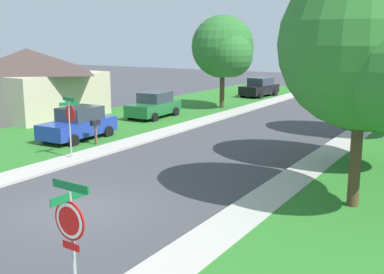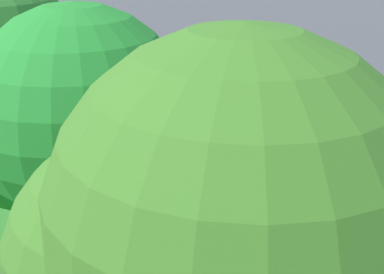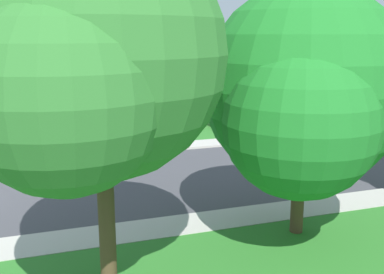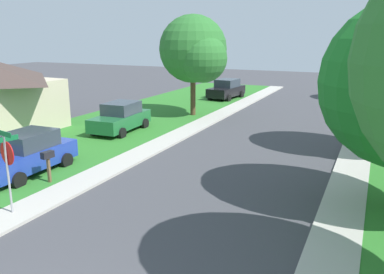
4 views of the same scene
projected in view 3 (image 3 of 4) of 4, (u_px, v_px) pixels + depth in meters
name	position (u px, v px, depth m)	size (l,w,h in m)	color
sidewalk_east	(323.00, 206.00, 14.84)	(1.40, 56.00, 0.10)	#B7B2A8
sidewalk_west	(216.00, 143.00, 23.52)	(1.40, 56.00, 0.10)	#B7B2A8
lawn_west	(187.00, 126.00, 27.87)	(8.00, 56.00, 0.08)	#2D7528
stop_sign_far_corner	(63.00, 115.00, 20.91)	(0.90, 0.90, 2.77)	#9E9EA3
car_blue_kerbside_mid	(121.00, 123.00, 24.51)	(2.14, 4.35, 1.76)	#1E389E
car_green_far_down_street	(247.00, 113.00, 27.62)	(2.22, 4.39, 1.76)	#1E6033
tree_across_right	(92.00, 64.00, 8.74)	(5.50, 5.12, 7.67)	#4C3823
tree_sidewalk_near	(303.00, 95.00, 11.68)	(5.75, 5.35, 6.83)	#4C3823
tree_sidewalk_far	(357.00, 52.00, 26.82)	(4.96, 4.62, 6.96)	#4C3823
house_left_setback	(156.00, 78.00, 33.51)	(9.29, 8.14, 4.60)	beige
mailbox	(117.00, 127.00, 22.78)	(0.31, 0.51, 1.31)	brown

